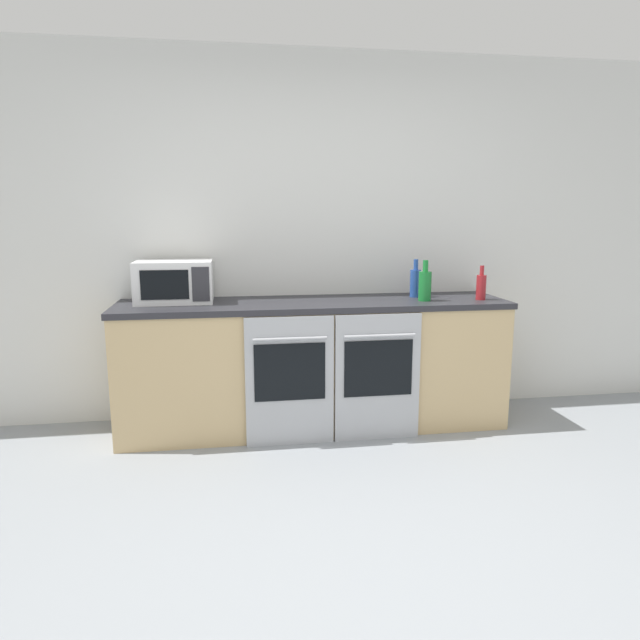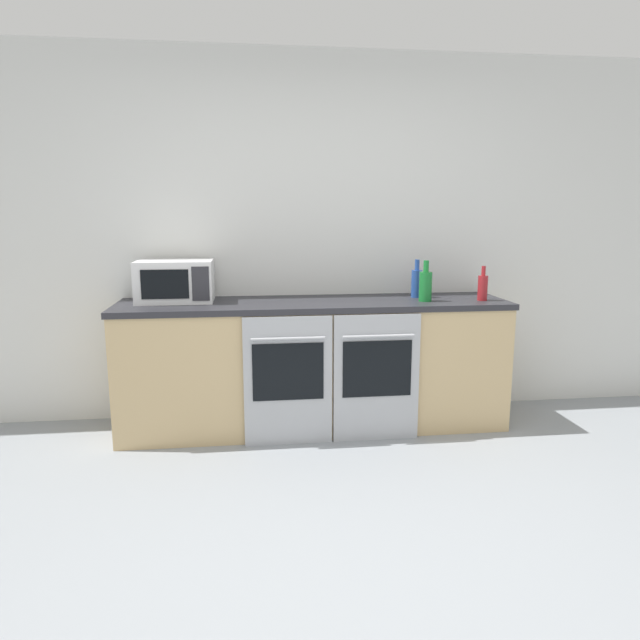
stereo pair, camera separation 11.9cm
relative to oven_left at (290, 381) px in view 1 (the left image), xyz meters
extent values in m
plane|color=gray|center=(0.20, -1.40, -0.43)|extent=(16.00, 16.00, 0.00)
cube|color=silver|center=(0.20, 0.66, 0.87)|extent=(10.00, 0.06, 2.60)
cube|color=tan|center=(0.20, 0.32, -0.01)|extent=(2.63, 0.61, 0.85)
cube|color=#28282D|center=(0.20, 0.32, 0.44)|extent=(2.65, 0.64, 0.04)
cube|color=#A8AAAF|center=(0.00, 0.00, -0.01)|extent=(0.57, 0.03, 0.84)
cube|color=black|center=(0.00, -0.02, 0.06)|extent=(0.45, 0.01, 0.37)
cylinder|color=#A8AAAF|center=(0.00, -0.04, 0.28)|extent=(0.46, 0.02, 0.02)
cube|color=#A8AAAF|center=(0.58, 0.00, -0.01)|extent=(0.57, 0.03, 0.84)
cube|color=black|center=(0.58, -0.02, 0.06)|extent=(0.45, 0.01, 0.37)
cylinder|color=#A8AAAF|center=(0.58, -0.04, 0.28)|extent=(0.46, 0.02, 0.02)
cube|color=silver|center=(-0.73, 0.42, 0.60)|extent=(0.50, 0.35, 0.28)
cube|color=black|center=(-0.77, 0.25, 0.60)|extent=(0.30, 0.01, 0.19)
cube|color=#2D2D33|center=(-0.55, 0.25, 0.60)|extent=(0.11, 0.01, 0.22)
cylinder|color=maroon|center=(1.36, 0.20, 0.54)|extent=(0.07, 0.07, 0.17)
cylinder|color=maroon|center=(1.36, 0.20, 0.66)|extent=(0.03, 0.03, 0.07)
cylinder|color=#234793|center=(0.95, 0.40, 0.56)|extent=(0.08, 0.08, 0.19)
cylinder|color=#234793|center=(0.95, 0.40, 0.69)|extent=(0.03, 0.03, 0.08)
cylinder|color=#19722D|center=(0.96, 0.22, 0.56)|extent=(0.09, 0.09, 0.20)
cylinder|color=#19722D|center=(0.96, 0.22, 0.70)|extent=(0.04, 0.04, 0.08)
camera|label=1|loc=(-0.35, -3.48, 1.05)|focal=32.00mm
camera|label=2|loc=(-0.24, -3.50, 1.05)|focal=32.00mm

